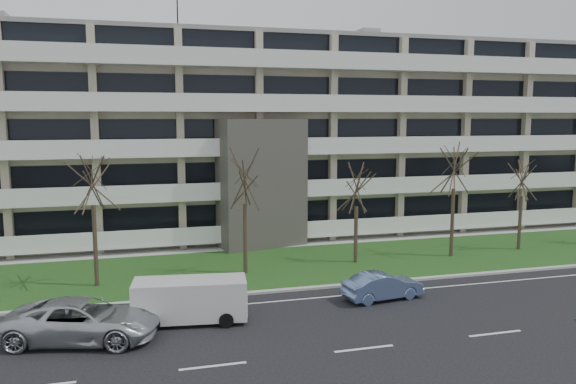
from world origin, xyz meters
name	(u,v)px	position (x,y,z in m)	size (l,w,h in m)	color
ground	(364,349)	(0.00, 0.00, 0.00)	(160.00, 160.00, 0.00)	black
grass_verge	(282,265)	(0.00, 13.00, 0.03)	(90.00, 10.00, 0.06)	#1E4717
curb	(305,288)	(0.00, 8.00, 0.06)	(90.00, 0.35, 0.12)	#B2B2AD
sidewalk	(262,246)	(0.00, 18.50, 0.04)	(90.00, 2.00, 0.08)	#B2B2AD
lane_edge_line	(314,298)	(0.00, 6.50, 0.01)	(90.00, 0.12, 0.01)	white
apartment_building	(243,136)	(-0.01, 25.32, 7.61)	(60.50, 15.10, 18.75)	tan
silver_pickup	(82,320)	(-10.83, 3.82, 0.86)	(2.85, 6.17, 1.71)	silver
blue_sedan	(383,286)	(3.32, 5.47, 0.68)	(1.44, 4.13, 1.36)	#6B83BA
white_van	(192,297)	(-6.29, 4.79, 1.16)	(5.19, 2.54, 1.94)	silver
tree_2	(92,173)	(-10.75, 11.47, 6.22)	(4.00, 4.00, 7.99)	#382B21
tree_3	(245,176)	(-2.49, 11.83, 5.78)	(3.72, 3.72, 7.44)	#382B21
tree_4	(357,185)	(4.67, 12.43, 4.98)	(3.21, 3.21, 6.41)	#382B21
tree_5	(455,162)	(11.34, 12.27, 6.29)	(4.04, 4.04, 8.08)	#382B21
tree_6	(522,174)	(16.88, 12.73, 5.28)	(3.40, 3.40, 6.80)	#382B21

